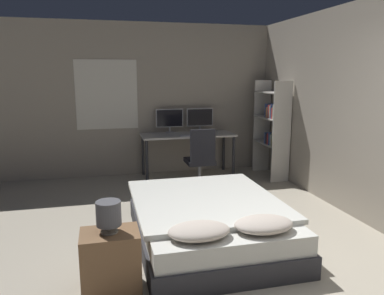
{
  "coord_description": "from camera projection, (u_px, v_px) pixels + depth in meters",
  "views": [
    {
      "loc": [
        -1.3,
        -2.47,
        1.81
      ],
      "look_at": [
        -0.01,
        2.76,
        0.75
      ],
      "focal_mm": 35.0,
      "sensor_mm": 36.0,
      "label": 1
    }
  ],
  "objects": [
    {
      "name": "nightstand",
      "position": [
        111.0,
        262.0,
        3.13
      ],
      "size": [
        0.48,
        0.36,
        0.53
      ],
      "color": "brown",
      "rests_on": "ground_plane"
    },
    {
      "name": "bookshelf",
      "position": [
        273.0,
        125.0,
        6.51
      ],
      "size": [
        0.33,
        0.81,
        1.7
      ],
      "color": "beige",
      "rests_on": "ground_plane"
    },
    {
      "name": "wall_back",
      "position": [
        172.0,
        100.0,
        6.84
      ],
      "size": [
        12.0,
        0.08,
        2.7
      ],
      "color": "#9E9384",
      "rests_on": "ground_plane"
    },
    {
      "name": "bed",
      "position": [
        208.0,
        222.0,
        4.07
      ],
      "size": [
        1.56,
        2.03,
        0.54
      ],
      "color": "#2D2D33",
      "rests_on": "ground_plane"
    },
    {
      "name": "wall_side_right",
      "position": [
        362.0,
        112.0,
        4.61
      ],
      "size": [
        0.06,
        12.0,
        2.7
      ],
      "color": "#9E9384",
      "rests_on": "ground_plane"
    },
    {
      "name": "office_chair",
      "position": [
        200.0,
        165.0,
        5.98
      ],
      "size": [
        0.52,
        0.52,
        0.98
      ],
      "color": "black",
      "rests_on": "ground_plane"
    },
    {
      "name": "monitor_left",
      "position": [
        170.0,
        119.0,
        6.72
      ],
      "size": [
        0.49,
        0.16,
        0.43
      ],
      "color": "#B7B7BC",
      "rests_on": "desk"
    },
    {
      "name": "computer_mouse",
      "position": [
        206.0,
        134.0,
        6.47
      ],
      "size": [
        0.07,
        0.05,
        0.04
      ],
      "color": "#B7B7BC",
      "rests_on": "desk"
    },
    {
      "name": "keyboard",
      "position": [
        191.0,
        135.0,
        6.41
      ],
      "size": [
        0.37,
        0.13,
        0.02
      ],
      "color": "#B7B7BC",
      "rests_on": "desk"
    },
    {
      "name": "monitor_right",
      "position": [
        200.0,
        118.0,
        6.85
      ],
      "size": [
        0.49,
        0.16,
        0.43
      ],
      "color": "#B7B7BC",
      "rests_on": "desk"
    },
    {
      "name": "bedside_lamp",
      "position": [
        109.0,
        214.0,
        3.04
      ],
      "size": [
        0.2,
        0.2,
        0.27
      ],
      "color": "gray",
      "rests_on": "nightstand"
    },
    {
      "name": "desk",
      "position": [
        188.0,
        139.0,
        6.64
      ],
      "size": [
        1.64,
        0.65,
        0.77
      ],
      "color": "beige",
      "rests_on": "ground_plane"
    }
  ]
}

